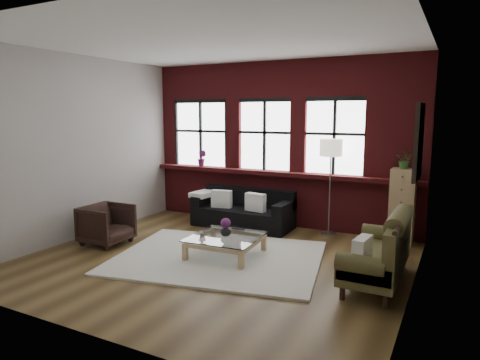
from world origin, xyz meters
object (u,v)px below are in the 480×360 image
at_px(drawer_chest, 402,206).
at_px(floor_lamp, 330,183).
at_px(vase, 226,231).
at_px(coffee_table, 226,247).
at_px(dark_sofa, 243,209).
at_px(vintage_settee, 376,249).
at_px(armchair, 107,224).

distance_m(drawer_chest, floor_lamp, 1.28).
xyz_separation_m(vase, floor_lamp, (1.05, 1.97, 0.53)).
distance_m(coffee_table, drawer_chest, 3.09).
height_order(vase, drawer_chest, drawer_chest).
relative_size(vase, floor_lamp, 0.09).
bearing_deg(dark_sofa, coffee_table, -71.08).
distance_m(dark_sofa, floor_lamp, 1.76).
height_order(dark_sofa, floor_lamp, floor_lamp).
bearing_deg(vintage_settee, armchair, -175.32).
bearing_deg(coffee_table, dark_sofa, 108.92).
bearing_deg(vase, vintage_settee, 0.57).
height_order(dark_sofa, vintage_settee, vintage_settee).
bearing_deg(dark_sofa, vintage_settee, -30.96).
relative_size(dark_sofa, drawer_chest, 1.51).
xyz_separation_m(armchair, drawer_chest, (4.42, 2.35, 0.30)).
relative_size(dark_sofa, vintage_settee, 1.15).
bearing_deg(floor_lamp, vintage_settee, -58.82).
bearing_deg(drawer_chest, dark_sofa, -174.02).
bearing_deg(vase, coffee_table, -45.00).
relative_size(dark_sofa, vase, 11.33).
bearing_deg(dark_sofa, vase, -71.08).
relative_size(coffee_table, drawer_chest, 0.80).
bearing_deg(vase, armchair, -171.07).
bearing_deg(armchair, vintage_settee, -85.93).
relative_size(armchair, drawer_chest, 0.58).
bearing_deg(armchair, drawer_chest, -62.63).
xyz_separation_m(coffee_table, floor_lamp, (1.05, 1.97, 0.78)).
bearing_deg(dark_sofa, drawer_chest, 5.98).
distance_m(vase, floor_lamp, 2.29).
bearing_deg(coffee_table, floor_lamp, 61.89).
bearing_deg(vintage_settee, vase, -179.43).
distance_m(vase, drawer_chest, 3.06).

